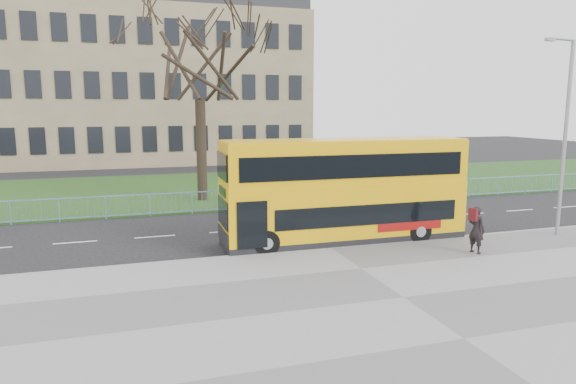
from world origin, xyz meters
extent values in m
plane|color=black|center=(0.00, 0.00, 0.00)|extent=(120.00, 120.00, 0.00)
cube|color=slate|center=(0.00, -6.75, 0.06)|extent=(80.00, 10.50, 0.12)
cube|color=gray|center=(0.00, -1.55, 0.07)|extent=(80.00, 0.20, 0.14)
cube|color=#1D3D16|center=(0.00, 14.30, 0.04)|extent=(80.00, 15.40, 0.08)
cube|color=#77684C|center=(-5.00, 35.00, 7.00)|extent=(30.00, 15.00, 14.00)
cube|color=#ECAC09|center=(0.97, -0.50, 1.20)|extent=(9.40, 2.34, 1.74)
cube|color=#ECAC09|center=(0.97, -0.50, 2.22)|extent=(9.40, 2.34, 0.30)
cube|color=#ECAC09|center=(0.97, -0.50, 3.15)|extent=(9.36, 2.29, 1.56)
cube|color=black|center=(1.49, -1.63, 1.26)|extent=(7.23, 0.12, 0.76)
cube|color=black|center=(0.96, -1.61, 3.07)|extent=(8.63, 0.14, 0.85)
cylinder|color=black|center=(-2.39, -1.47, 0.46)|extent=(0.93, 0.26, 0.93)
cylinder|color=black|center=(3.68, -1.54, 0.46)|extent=(0.93, 0.26, 0.93)
imported|color=black|center=(4.59, -3.70, 0.95)|extent=(0.56, 0.70, 1.67)
cylinder|color=gray|center=(9.39, -2.49, 3.89)|extent=(0.15, 0.15, 7.55)
cylinder|color=gray|center=(8.74, -2.59, 7.67)|extent=(1.32, 0.31, 0.09)
cube|color=gray|center=(8.09, -2.70, 7.62)|extent=(0.45, 0.24, 0.11)
camera|label=1|loc=(-6.90, -18.35, 5.15)|focal=32.00mm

